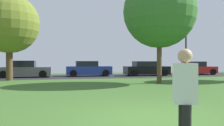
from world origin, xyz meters
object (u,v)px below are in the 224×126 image
(parked_car_black, at_px, (146,69))
(parked_car_red, at_px, (195,69))
(oak_tree_center, at_px, (159,12))
(person_catcher, at_px, (185,97))
(parked_car_grey, at_px, (25,70))
(parked_car_blue, at_px, (88,69))
(oak_tree_left, at_px, (9,24))
(street_lamp_post, at_px, (186,52))

(parked_car_black, height_order, parked_car_red, parked_car_black)
(oak_tree_center, relative_size, parked_car_red, 1.70)
(person_catcher, bearing_deg, parked_car_grey, 118.51)
(parked_car_blue, height_order, parked_car_black, parked_car_blue)
(parked_car_black, bearing_deg, person_catcher, -109.37)
(oak_tree_left, bearing_deg, street_lamp_post, -1.92)
(oak_tree_center, relative_size, parked_car_grey, 1.55)
(parked_car_grey, distance_m, parked_car_red, 17.14)
(oak_tree_left, height_order, street_lamp_post, oak_tree_left)
(parked_car_black, bearing_deg, parked_car_blue, 175.48)
(oak_tree_left, distance_m, parked_car_red, 18.40)
(parked_car_blue, bearing_deg, parked_car_grey, -176.52)
(oak_tree_center, relative_size, person_catcher, 4.26)
(oak_tree_left, xyz_separation_m, person_catcher, (5.71, -14.94, -3.34))
(person_catcher, xyz_separation_m, street_lamp_post, (8.61, 14.46, 1.35))
(oak_tree_center, bearing_deg, street_lamp_post, 43.04)
(parked_car_red, distance_m, street_lamp_post, 5.39)
(parked_car_grey, xyz_separation_m, street_lamp_post, (13.74, -3.56, 1.57))
(parked_car_black, xyz_separation_m, street_lamp_post, (2.32, -3.46, 1.59))
(oak_tree_left, relative_size, oak_tree_center, 0.93)
(parked_car_blue, distance_m, street_lamp_post, 9.06)
(person_catcher, distance_m, street_lamp_post, 16.88)
(oak_tree_center, bearing_deg, person_catcher, -112.46)
(oak_tree_left, distance_m, parked_car_grey, 4.75)
(street_lamp_post, bearing_deg, parked_car_blue, 154.03)
(parked_car_grey, relative_size, parked_car_black, 1.03)
(parked_car_grey, bearing_deg, oak_tree_left, -100.76)
(parked_car_black, bearing_deg, parked_car_red, 4.16)
(parked_car_black, bearing_deg, street_lamp_post, -56.18)
(person_catcher, relative_size, parked_car_grey, 0.36)
(parked_car_grey, height_order, parked_car_red, parked_car_grey)
(oak_tree_left, relative_size, person_catcher, 3.94)
(oak_tree_center, bearing_deg, parked_car_grey, 141.30)
(oak_tree_left, height_order, parked_car_blue, oak_tree_left)
(person_catcher, xyz_separation_m, parked_car_black, (6.30, 17.92, -0.25))
(parked_car_blue, xyz_separation_m, parked_car_black, (5.71, -0.45, -0.01))
(oak_tree_left, distance_m, street_lamp_post, 14.47)
(person_catcher, bearing_deg, parked_car_black, 83.26)
(oak_tree_center, relative_size, street_lamp_post, 1.55)
(parked_car_black, xyz_separation_m, parked_car_red, (5.71, 0.41, -0.02))
(oak_tree_left, xyz_separation_m, parked_car_grey, (0.59, 3.08, -3.56))
(parked_car_blue, relative_size, parked_car_red, 1.04)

